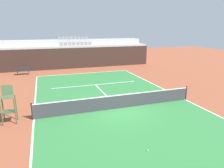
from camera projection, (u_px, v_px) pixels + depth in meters
The scene contains 16 objects.
ground_plane at pixel (119, 108), 13.83m from camera, with size 80.00×80.00×0.00m, color brown.
court_surface at pixel (119, 108), 13.83m from camera, with size 11.00×24.00×0.01m, color #2D7238.
baseline_far at pixel (84, 73), 24.73m from camera, with size 11.00×0.10×0.00m, color white.
sideline_left at pixel (34, 119), 12.12m from camera, with size 0.10×24.00×0.00m, color white.
sideline_right at pixel (185, 100), 15.53m from camera, with size 0.10×24.00×0.00m, color white.
service_line_far at pixel (95, 85), 19.67m from camera, with size 8.26×0.10×0.00m, color white.
centre_service_line at pixel (105, 94), 16.75m from camera, with size 0.10×6.40×0.00m, color white.
back_wall at pixel (78, 58), 27.76m from camera, with size 20.85×0.30×2.77m, color black.
stands_tier_lower at pixel (77, 56), 28.96m from camera, with size 20.85×2.40×3.01m, color #9E9E99.
stands_tier_upper at pixel (74, 52), 31.06m from camera, with size 20.85×2.40×3.71m, color #9E9E99.
seating_row_lower at pixel (76, 44), 28.62m from camera, with size 4.48×0.44×0.44m.
seating_row_upper at pixel (73, 39), 30.62m from camera, with size 4.48×0.44×0.44m.
tennis_net at pixel (119, 101), 13.70m from camera, with size 11.08×0.08×1.07m.
umpire_chair at pixel (8, 103), 11.48m from camera, with size 0.76×0.66×2.20m.
player_bench at pixel (23, 70), 23.90m from camera, with size 1.50×0.40×0.85m.
tennis_ball_0 at pixel (148, 150), 8.99m from camera, with size 0.07×0.07×0.07m, color #CCE033.
Camera 1 is at (-4.62, -12.06, 5.26)m, focal length 32.44 mm.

